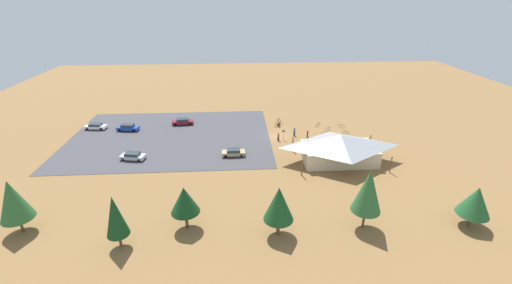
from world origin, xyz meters
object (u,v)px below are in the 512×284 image
Objects in this scene: pine_east at (185,200)px; car_tan_far_end at (233,152)px; bicycle_teal_yard_right at (346,133)px; bicycle_orange_back_row at (279,123)px; visitor_by_pavilion at (278,137)px; bicycle_yellow_trailside at (341,126)px; car_blue_front_row at (128,127)px; visitor_near_lot at (294,131)px; trash_bin at (279,124)px; pine_far_west at (476,201)px; pine_mideast at (279,204)px; bicycle_green_yard_left at (318,125)px; pine_far_east at (368,191)px; pine_center at (13,200)px; bicycle_white_yard_front at (328,129)px; bike_pavilion at (340,147)px; car_white_second_row at (96,126)px; bicycle_red_lone_east at (325,134)px; pine_west at (115,216)px; visitor_crossing_yard at (308,133)px; car_maroon_back_corner at (183,121)px; lot_sign at (284,133)px; bicycle_purple_lone_west at (278,125)px; car_silver_near_entry at (133,156)px; bicycle_silver_by_bin at (279,120)px.

pine_east reaches higher than car_tan_far_end.
bicycle_teal_yard_right is 15.10m from bicycle_orange_back_row.
visitor_by_pavilion is at bearing 81.77° from bicycle_orange_back_row.
car_blue_front_row reaches higher than bicycle_yellow_trailside.
bicycle_teal_yard_right is at bearing 179.93° from visitor_near_lot.
pine_far_west reaches higher than trash_bin.
car_blue_front_row is (47.10, -1.16, 0.38)m from bicycle_yellow_trailside.
pine_mideast is 25.05m from pine_far_west.
bicycle_green_yard_left is (-8.61, 1.71, -0.00)m from bicycle_orange_back_row.
pine_far_east is at bearing 96.99° from visitor_near_lot.
pine_center is 56.91m from bicycle_white_yard_front.
bike_pavilion is 3.24× the size of car_white_second_row.
bicycle_teal_yard_right is 54.64m from car_white_second_row.
pine_center reaches higher than bicycle_red_lone_east.
pine_west is 42.82m from visitor_crossing_yard.
pine_center is at bearing 67.45° from car_maroon_back_corner.
bicycle_red_lone_east is (-9.15, 5.82, -0.08)m from trash_bin.
car_white_second_row is (60.83, -37.69, -3.06)m from pine_far_west.
pine_center is 5.90× the size of bicycle_teal_yard_right.
lot_sign reaches higher than bicycle_teal_yard_right.
car_tan_far_end is (10.50, 15.67, 0.34)m from bicycle_orange_back_row.
car_silver_near_entry is at bearing 27.15° from bicycle_purple_lone_west.
car_silver_near_entry is at bearing 13.32° from bicycle_red_lone_east.
visitor_crossing_yard is (3.94, 0.79, 0.49)m from bicycle_red_lone_east.
bicycle_teal_yard_right is at bearing 86.93° from bicycle_yellow_trailside.
pine_east is at bearing 121.09° from car_silver_near_entry.
car_white_second_row is (7.35, -1.38, -0.07)m from car_blue_front_row.
bicycle_green_yard_left reaches higher than bicycle_white_yard_front.
bicycle_red_lone_east is 0.36× the size of car_maroon_back_corner.
lot_sign is at bearing -157.64° from visitor_by_pavilion.
bicycle_yellow_trailside is at bearing 167.81° from bicycle_orange_back_row.
pine_mideast is 0.97× the size of pine_west.
pine_west is at bearing 1.46° from pine_far_west.
pine_mideast is 3.91× the size of bicycle_red_lone_east.
pine_east is 42.82m from bicycle_green_yard_left.
bicycle_green_yard_left is at bearing -126.17° from pine_east.
bicycle_orange_back_row is at bearing -123.84° from car_tan_far_end.
car_blue_front_row is at bearing -31.15° from car_tan_far_end.
bicycle_green_yard_left is (-8.85, -7.13, -1.04)m from lot_sign.
bicycle_yellow_trailside is at bearing -102.26° from pine_far_east.
car_blue_front_row is at bearing -63.79° from pine_east.
bicycle_purple_lone_west is (8.80, -17.46, -2.54)m from bike_pavilion.
lot_sign is 29.93m from pine_mideast.
bicycle_green_yard_left is at bearing -140.13° from visitor_near_lot.
visitor_crossing_yard is (5.23, 3.34, 0.51)m from bicycle_white_yard_front.
bicycle_white_yard_front is at bearing 176.36° from car_blue_front_row.
lot_sign is 33.98m from car_blue_front_row.
bike_pavilion is 19.72m from bicycle_purple_lone_west.
bicycle_orange_back_row is at bearing 176.76° from car_maroon_back_corner.
car_tan_far_end is (10.66, 17.38, 0.35)m from bicycle_silver_by_bin.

